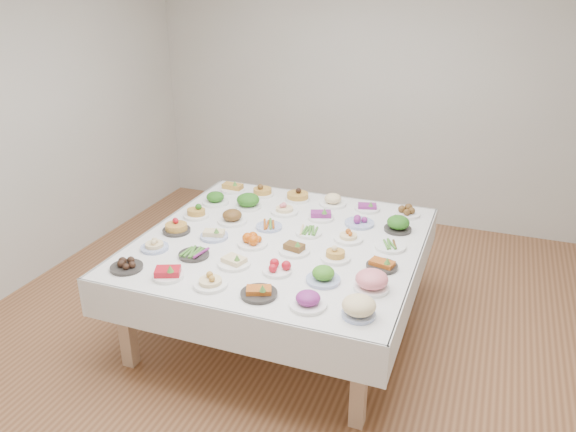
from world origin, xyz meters
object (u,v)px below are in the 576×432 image
(display_table, at_px, (281,248))
(dish_0, at_px, (126,264))
(dish_35, at_px, (407,212))
(dish_18, at_px, (196,212))

(display_table, height_order, dish_0, dish_0)
(display_table, height_order, dish_35, dish_35)
(display_table, bearing_deg, dish_0, -135.33)
(dish_0, relative_size, dish_35, 1.05)
(display_table, relative_size, dish_0, 9.56)
(dish_0, bearing_deg, dish_18, 89.92)
(display_table, relative_size, dish_35, 10.03)
(dish_0, relative_size, dish_18, 1.06)
(display_table, bearing_deg, dish_18, 169.28)
(dish_35, bearing_deg, display_table, -135.30)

